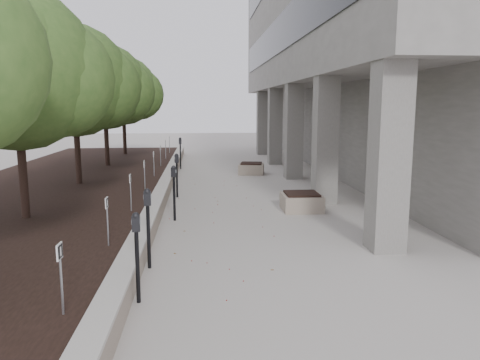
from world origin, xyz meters
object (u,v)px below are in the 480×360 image
planter_front (301,201)px  planter_back (251,168)px  crabapple_tree_5 (123,105)px  parking_meter_5 (180,153)px  crabapple_tree_2 (18,104)px  parking_meter_3 (174,193)px  parking_meter_2 (148,229)px  crabapple_tree_3 (75,105)px  crabapple_tree_4 (105,105)px  parking_meter_1 (137,258)px  parking_meter_4 (177,175)px

planter_front → planter_back: bearing=95.2°
crabapple_tree_5 → parking_meter_5: crabapple_tree_5 is taller
crabapple_tree_2 → parking_meter_5: 12.13m
crabapple_tree_5 → parking_meter_3: crabapple_tree_5 is taller
parking_meter_2 → parking_meter_3: bearing=83.2°
parking_meter_5 → parking_meter_3: bearing=-96.5°
planter_back → crabapple_tree_3: bearing=-145.9°
parking_meter_2 → planter_front: 6.14m
crabapple_tree_2 → crabapple_tree_4: size_ratio=1.00×
crabapple_tree_5 → parking_meter_2: 18.17m
crabapple_tree_2 → parking_meter_2: bearing=-40.0°
crabapple_tree_2 → parking_meter_1: bearing=-52.9°
planter_back → crabapple_tree_4: bearing=175.0°
crabapple_tree_2 → crabapple_tree_5: size_ratio=1.00×
crabapple_tree_4 → parking_meter_2: crabapple_tree_4 is taller
parking_meter_2 → planter_front: bearing=46.9°
crabapple_tree_3 → parking_meter_5: bearing=63.3°
crabapple_tree_2 → crabapple_tree_3: (0.00, 5.00, 0.00)m
crabapple_tree_4 → crabapple_tree_3: bearing=-90.0°
parking_meter_5 → planter_front: size_ratio=1.36×
crabapple_tree_5 → parking_meter_4: bearing=-72.3°
crabapple_tree_2 → parking_meter_5: (3.25, 11.45, -2.34)m
crabapple_tree_4 → parking_meter_5: bearing=24.0°
parking_meter_3 → parking_meter_4: size_ratio=1.01×
parking_meter_1 → crabapple_tree_4: bearing=99.3°
crabapple_tree_5 → parking_meter_1: (3.25, -19.30, -2.39)m
parking_meter_4 → planter_front: parking_meter_4 is taller
crabapple_tree_5 → parking_meter_4: 11.54m
parking_meter_1 → planter_back: size_ratio=1.32×
planter_front → crabapple_tree_2: bearing=-165.2°
crabapple_tree_2 → parking_meter_4: size_ratio=3.62×
parking_meter_2 → planter_front: (3.99, 4.65, -0.51)m
parking_meter_1 → parking_meter_4: (0.19, 8.54, 0.02)m
crabapple_tree_2 → crabapple_tree_5: (0.00, 15.00, 0.00)m
parking_meter_3 → planter_front: bearing=31.5°
crabapple_tree_4 → parking_meter_3: crabapple_tree_4 is taller
crabapple_tree_3 → parking_meter_2: 8.70m
planter_back → parking_meter_1: bearing=-103.5°
parking_meter_3 → planter_back: size_ratio=1.36×
planter_back → parking_meter_4: bearing=-121.0°
parking_meter_1 → parking_meter_5: (0.00, 15.75, 0.05)m
crabapple_tree_4 → parking_meter_4: 7.11m
crabapple_tree_2 → planter_back: size_ratio=4.88×
parking_meter_3 → planter_back: (3.02, 8.46, -0.50)m
parking_meter_1 → planter_front: 7.40m
crabapple_tree_4 → parking_meter_5: crabapple_tree_4 is taller
parking_meter_4 → planter_back: bearing=39.1°
crabapple_tree_3 → crabapple_tree_4: bearing=90.0°
parking_meter_2 → planter_back: bearing=72.3°
crabapple_tree_3 → parking_meter_5: 7.59m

